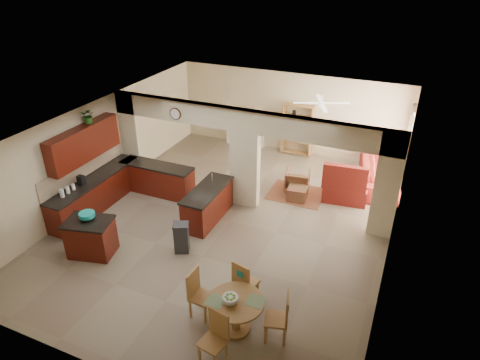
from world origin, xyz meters
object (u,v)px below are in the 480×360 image
at_px(kitchen_island, 91,237).
at_px(dining_table, 236,311).
at_px(armchair, 297,180).
at_px(sofa, 379,173).

relative_size(kitchen_island, dining_table, 1.13).
relative_size(kitchen_island, armchair, 1.69).
height_order(sofa, armchair, sofa).
height_order(dining_table, armchair, dining_table).
distance_m(kitchen_island, sofa, 8.44).
bearing_deg(kitchen_island, sofa, 33.57).
bearing_deg(kitchen_island, armchair, 40.17).
relative_size(sofa, armchair, 3.81).
height_order(kitchen_island, dining_table, kitchen_island).
xyz_separation_m(dining_table, armchair, (-0.50, 5.65, -0.16)).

